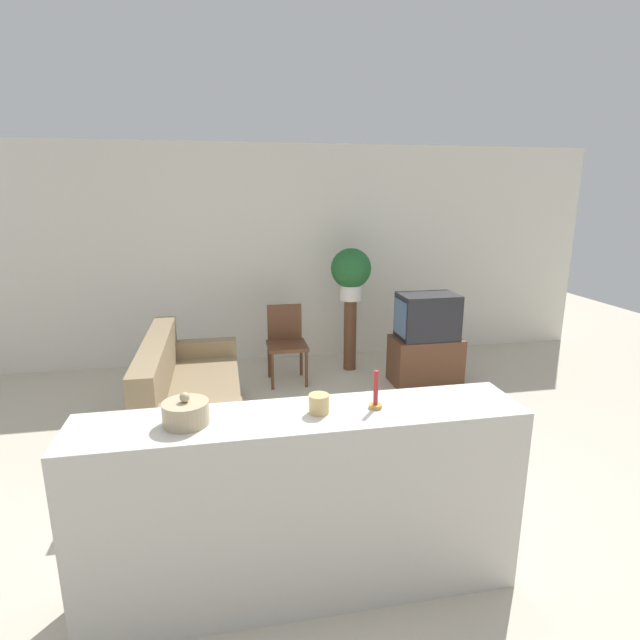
{
  "coord_description": "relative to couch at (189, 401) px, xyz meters",
  "views": [
    {
      "loc": [
        -0.36,
        -2.85,
        2.12
      ],
      "look_at": [
        0.59,
        2.01,
        0.85
      ],
      "focal_mm": 28.0,
      "sensor_mm": 36.0,
      "label": 1
    }
  ],
  "objects": [
    {
      "name": "wooden_chair",
      "position": [
        1.02,
        1.17,
        0.18
      ],
      "size": [
        0.44,
        0.44,
        0.87
      ],
      "color": "brown",
      "rests_on": "ground_plane"
    },
    {
      "name": "candlestick",
      "position": [
        1.09,
        -1.99,
        0.79
      ],
      "size": [
        0.07,
        0.07,
        0.2
      ],
      "color": "#B7933D",
      "rests_on": "foreground_counter"
    },
    {
      "name": "potted_plant",
      "position": [
        1.83,
        1.4,
        0.91
      ],
      "size": [
        0.48,
        0.48,
        0.62
      ],
      "color": "white",
      "rests_on": "plant_stand"
    },
    {
      "name": "couch",
      "position": [
        0.0,
        0.0,
        0.0
      ],
      "size": [
        0.8,
        1.8,
        0.89
      ],
      "color": "#847051",
      "rests_on": "ground_plane"
    },
    {
      "name": "tv_stand",
      "position": [
        2.56,
        0.78,
        -0.05
      ],
      "size": [
        0.77,
        0.46,
        0.53
      ],
      "color": "brown",
      "rests_on": "ground_plane"
    },
    {
      "name": "foreground_counter",
      "position": [
        0.71,
        -1.99,
        0.21
      ],
      "size": [
        2.29,
        0.44,
        1.04
      ],
      "color": "beige",
      "rests_on": "ground_plane"
    },
    {
      "name": "decorative_bowl",
      "position": [
        0.14,
        -1.99,
        0.78
      ],
      "size": [
        0.22,
        0.22,
        0.16
      ],
      "color": "tan",
      "rests_on": "foreground_counter"
    },
    {
      "name": "ground_plane",
      "position": [
        0.71,
        -1.42,
        -0.31
      ],
      "size": [
        14.0,
        14.0,
        0.0
      ],
      "primitive_type": "plane",
      "color": "beige"
    },
    {
      "name": "television",
      "position": [
        2.55,
        0.78,
        0.47
      ],
      "size": [
        0.65,
        0.44,
        0.5
      ],
      "color": "#232328",
      "rests_on": "tv_stand"
    },
    {
      "name": "candle_jar",
      "position": [
        0.79,
        -1.99,
        0.78
      ],
      "size": [
        0.1,
        0.1,
        0.1
      ],
      "color": "tan",
      "rests_on": "foreground_counter"
    },
    {
      "name": "plant_stand",
      "position": [
        1.83,
        1.4,
        0.12
      ],
      "size": [
        0.15,
        0.15,
        0.87
      ],
      "color": "brown",
      "rests_on": "ground_plane"
    },
    {
      "name": "wall_back",
      "position": [
        0.71,
        2.01,
        1.04
      ],
      "size": [
        9.0,
        0.06,
        2.7
      ],
      "color": "silver",
      "rests_on": "ground_plane"
    }
  ]
}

